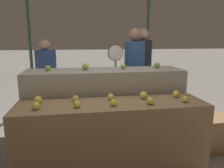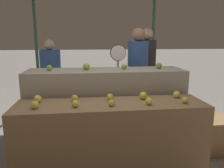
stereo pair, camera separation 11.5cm
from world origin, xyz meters
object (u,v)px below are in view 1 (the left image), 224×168
person_customer_left (142,66)px  person_customer_right (47,75)px  wooden_crate_side (211,132)px  person_vendor_at_scale (134,70)px  produce_scale (116,71)px

person_customer_left → person_customer_right: size_ratio=1.14×
person_customer_left → wooden_crate_side: (0.57, -1.59, -0.78)m
person_vendor_at_scale → person_customer_left: (0.30, 0.53, 0.01)m
wooden_crate_side → person_customer_left: bearing=109.6°
produce_scale → wooden_crate_side: produce_scale is taller
produce_scale → person_customer_left: person_customer_left is taller
produce_scale → person_customer_left: 1.09m
person_vendor_at_scale → wooden_crate_side: size_ratio=3.70×
person_vendor_at_scale → person_customer_left: 0.61m
person_customer_right → wooden_crate_side: size_ratio=3.29×
produce_scale → person_customer_right: 1.49m
person_customer_left → wooden_crate_side: 1.86m
person_vendor_at_scale → wooden_crate_side: bearing=109.1°
person_customer_left → produce_scale: bearing=37.2°
person_customer_right → person_customer_left: bearing=-172.8°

